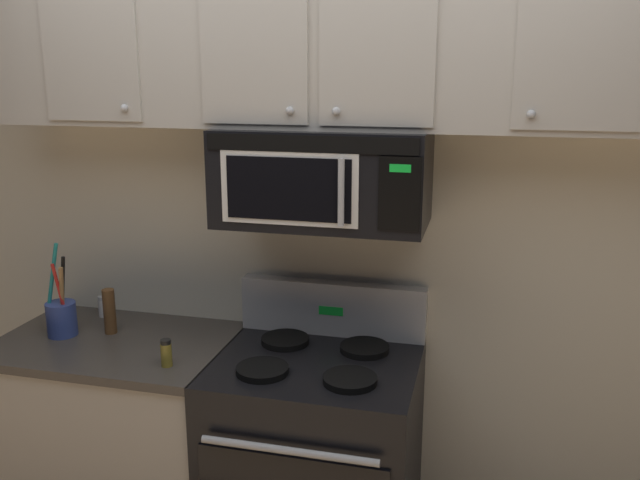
{
  "coord_description": "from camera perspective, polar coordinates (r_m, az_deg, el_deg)",
  "views": [
    {
      "loc": [
        0.58,
        -1.82,
        1.96
      ],
      "look_at": [
        0.0,
        0.49,
        1.35
      ],
      "focal_mm": 37.77,
      "sensor_mm": 36.0,
      "label": 1
    }
  ],
  "objects": [
    {
      "name": "back_wall",
      "position": [
        2.74,
        1.53,
        1.5
      ],
      "size": [
        5.2,
        0.1,
        2.7
      ],
      "primitive_type": "cube",
      "color": "silver",
      "rests_on": "ground_plane"
    },
    {
      "name": "stove_range",
      "position": [
        2.75,
        -0.35,
        -18.43
      ],
      "size": [
        0.76,
        0.69,
        1.12
      ],
      "color": "black",
      "rests_on": "ground_plane"
    },
    {
      "name": "over_range_microwave",
      "position": [
        2.46,
        0.28,
        5.37
      ],
      "size": [
        0.76,
        0.43,
        0.35
      ],
      "color": "black"
    },
    {
      "name": "upper_cabinets",
      "position": [
        2.46,
        0.48,
        15.89
      ],
      "size": [
        2.5,
        0.36,
        0.55
      ],
      "color": "#BCB7AD"
    },
    {
      "name": "counter_segment",
      "position": [
        3.06,
        -16.38,
        -15.84
      ],
      "size": [
        0.93,
        0.65,
        0.9
      ],
      "color": "#BCB7AD",
      "rests_on": "ground_plane"
    },
    {
      "name": "utensil_crock_blue",
      "position": [
        2.94,
        -21.07,
        -5.99
      ],
      "size": [
        0.12,
        0.12,
        0.39
      ],
      "color": "#384C9E",
      "rests_on": "counter_segment"
    },
    {
      "name": "salt_shaker",
      "position": [
        3.11,
        -17.92,
        -5.38
      ],
      "size": [
        0.04,
        0.04,
        0.09
      ],
      "color": "white",
      "rests_on": "counter_segment"
    },
    {
      "name": "pepper_mill",
      "position": [
        2.9,
        -17.41,
        -5.79
      ],
      "size": [
        0.05,
        0.05,
        0.19
      ],
      "primitive_type": "cylinder",
      "color": "brown",
      "rests_on": "counter_segment"
    },
    {
      "name": "spice_jar",
      "position": [
        2.55,
        -12.89,
        -9.32
      ],
      "size": [
        0.04,
        0.04,
        0.1
      ],
      "color": "olive",
      "rests_on": "counter_segment"
    }
  ]
}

